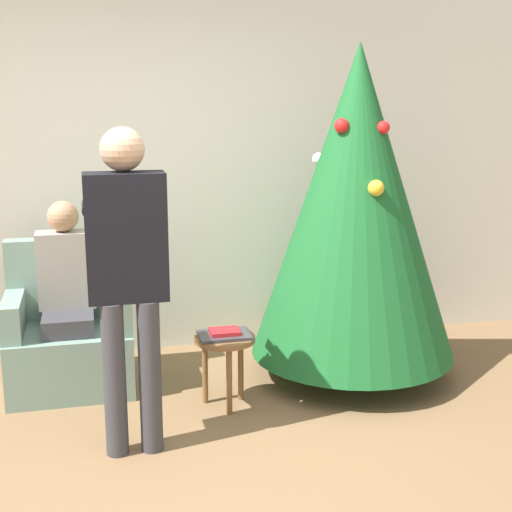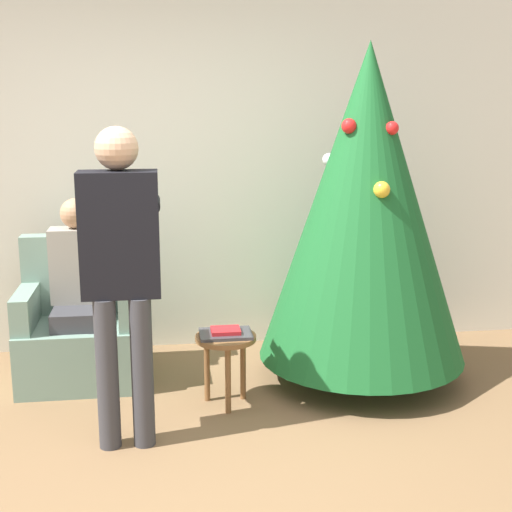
% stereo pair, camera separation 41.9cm
% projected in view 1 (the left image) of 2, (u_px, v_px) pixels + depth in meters
% --- Properties ---
extents(ground_plane, '(14.00, 14.00, 0.00)m').
position_uv_depth(ground_plane, '(190.00, 505.00, 3.35)').
color(ground_plane, brown).
extents(wall_back, '(8.00, 0.06, 2.70)m').
position_uv_depth(wall_back, '(142.00, 171.00, 5.18)').
color(wall_back, beige).
rests_on(wall_back, ground_plane).
extents(christmas_tree, '(1.37, 1.37, 2.22)m').
position_uv_depth(christmas_tree, '(356.00, 203.00, 4.68)').
color(christmas_tree, brown).
rests_on(christmas_tree, ground_plane).
extents(armchair, '(0.79, 0.65, 0.96)m').
position_uv_depth(armchair, '(70.00, 337.00, 4.69)').
color(armchair, gray).
rests_on(armchair, ground_plane).
extents(person_seated, '(0.36, 0.46, 1.23)m').
position_uv_depth(person_seated, '(67.00, 289.00, 4.59)').
color(person_seated, '#38383D').
rests_on(person_seated, ground_plane).
extents(person_standing, '(0.43, 0.57, 1.73)m').
position_uv_depth(person_standing, '(127.00, 262.00, 3.69)').
color(person_standing, '#38383D').
rests_on(person_standing, ground_plane).
extents(side_stool, '(0.38, 0.38, 0.45)m').
position_uv_depth(side_stool, '(225.00, 348.00, 4.36)').
color(side_stool, brown).
rests_on(side_stool, ground_plane).
extents(laptop, '(0.32, 0.23, 0.02)m').
position_uv_depth(laptop, '(225.00, 335.00, 4.34)').
color(laptop, '#38383D').
rests_on(laptop, side_stool).
extents(book, '(0.18, 0.15, 0.02)m').
position_uv_depth(book, '(225.00, 332.00, 4.34)').
color(book, '#B21E23').
rests_on(book, laptop).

